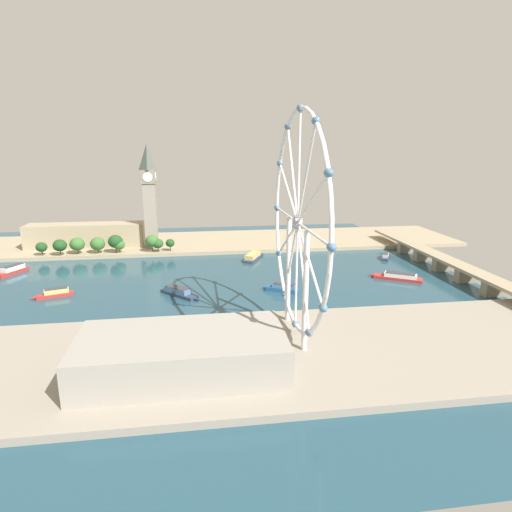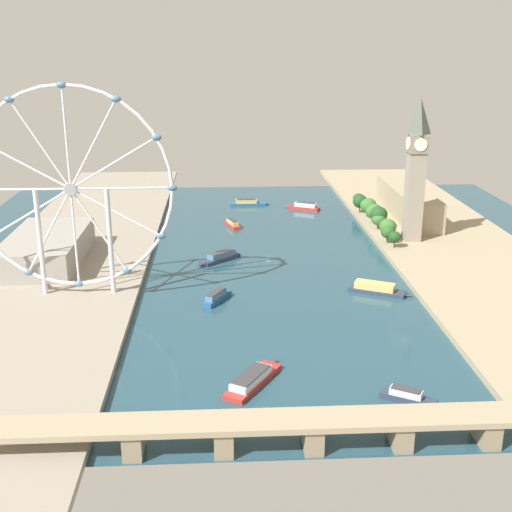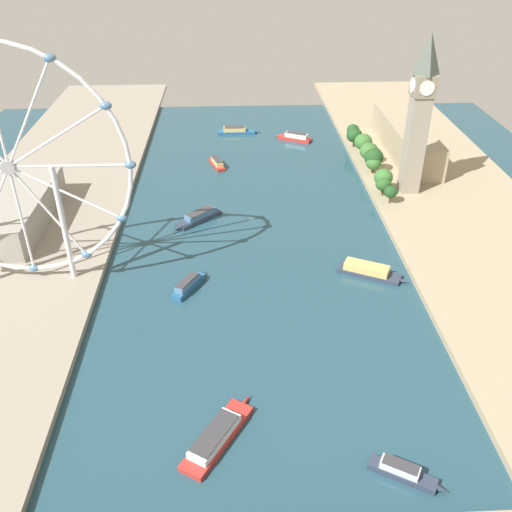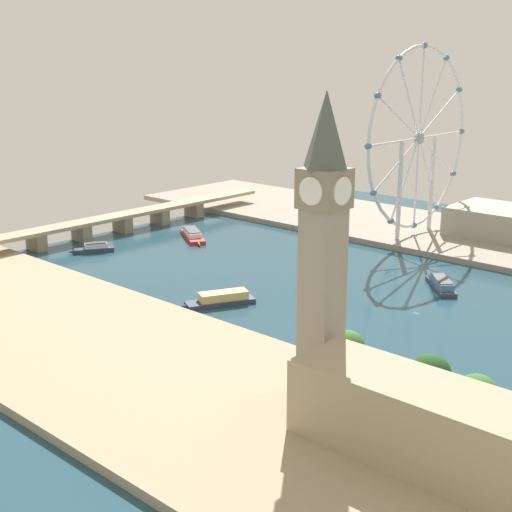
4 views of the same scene
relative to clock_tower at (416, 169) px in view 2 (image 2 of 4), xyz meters
The scene contains 17 objects.
ground_plane 105.88m from the clock_tower, 13.04° to the left, with size 399.51×399.51×0.00m, color #234756.
riverbank_left 56.27m from the clock_tower, 137.18° to the left, with size 90.00×520.00×3.00m, color tan.
riverbank_right 212.85m from the clock_tower, ahead, with size 90.00×520.00×3.00m, color gray.
clock_tower is the anchor object (origin of this frame).
parliament_block 68.69m from the clock_tower, 103.31° to the right, with size 22.00×98.78×20.08m, color tan.
tree_row_embankment 54.05m from the clock_tower, 67.12° to the right, with size 15.20×109.32×14.81m.
ferris_wheel 207.31m from the clock_tower, 23.26° to the left, with size 100.60×3.20×102.18m.
riverside_hall 224.01m from the clock_tower, ahead, with size 40.16×79.29×15.44m, color gray.
river_bridge 236.68m from the clock_tower, 66.81° to the left, with size 211.51×13.04×10.64m.
tour_boat_0 102.84m from the clock_tower, 63.71° to the left, with size 32.02×20.05×5.30m.
tour_boat_1 154.91m from the clock_tower, 48.31° to the right, with size 32.52×7.71×5.13m.
tour_boat_2 201.86m from the clock_tower, 74.15° to the left, with size 22.13×14.67×5.15m.
tour_boat_3 209.55m from the clock_tower, 57.92° to the left, with size 23.69×33.98×4.96m.
tour_boat_4 131.36m from the clock_tower, 12.24° to the left, with size 25.81×25.00×5.20m.
tour_boat_5 158.07m from the clock_tower, 36.30° to the left, with size 15.04×23.00×5.54m.
tour_boat_6 118.13m from the clock_tower, 59.00° to the right, with size 26.62×16.94×5.85m.
tour_boat_7 130.16m from the clock_tower, 23.28° to the right, with size 11.13×24.09×5.40m.
Camera 2 is at (27.50, 371.15, 122.09)m, focal length 46.22 mm.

